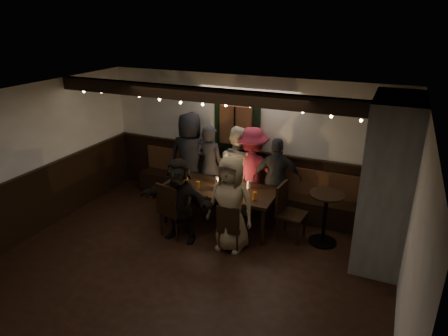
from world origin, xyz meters
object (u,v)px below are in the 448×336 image
at_px(chair_end, 287,208).
at_px(person_b, 210,166).
at_px(person_e, 277,179).
at_px(high_top, 325,212).
at_px(person_a, 190,157).
at_px(person_f, 180,200).
at_px(dining_table, 219,191).
at_px(person_g, 231,204).
at_px(chair_near_right, 230,225).
at_px(chair_near_left, 171,207).
at_px(person_c, 237,169).
at_px(person_d, 252,171).

relative_size(chair_end, person_b, 0.59).
bearing_deg(person_e, chair_end, 104.26).
height_order(chair_end, high_top, chair_end).
relative_size(person_a, person_f, 1.25).
bearing_deg(dining_table, high_top, 4.14).
bearing_deg(person_b, person_g, 132.49).
bearing_deg(chair_near_right, person_e, 77.07).
height_order(dining_table, person_b, person_b).
distance_m(chair_near_right, chair_end, 1.08).
bearing_deg(chair_end, person_b, 160.42).
distance_m(chair_near_left, person_b, 1.45).
xyz_separation_m(chair_near_right, chair_end, (0.73, 0.80, 0.09)).
xyz_separation_m(chair_end, person_c, (-1.19, 0.64, 0.30)).
bearing_deg(person_g, chair_end, 44.43).
distance_m(chair_near_left, person_a, 1.61).
relative_size(person_b, person_f, 1.13).
xyz_separation_m(high_top, person_f, (-2.29, -0.87, 0.16)).
relative_size(chair_end, person_e, 0.63).
relative_size(chair_near_left, chair_near_right, 1.20).
bearing_deg(chair_near_left, person_g, 4.16).
bearing_deg(person_c, high_top, 174.74).
xyz_separation_m(high_top, person_d, (-1.54, 0.59, 0.28)).
bearing_deg(person_c, person_b, 12.81).
distance_m(person_c, person_g, 1.42).
bearing_deg(person_d, chair_end, 127.42).
distance_m(person_d, person_e, 0.51).
xyz_separation_m(chair_near_right, high_top, (1.36, 0.88, 0.11)).
distance_m(person_a, person_e, 1.87).
bearing_deg(person_e, person_b, -16.03).
bearing_deg(chair_near_right, person_g, 102.62).
distance_m(chair_near_right, high_top, 1.63).
relative_size(person_b, person_e, 1.06).
height_order(chair_end, person_e, person_e).
bearing_deg(person_g, person_a, 137.42).
bearing_deg(chair_near_left, dining_table, 51.84).
height_order(chair_near_left, person_c, person_c).
bearing_deg(chair_near_left, chair_near_right, -0.59).
relative_size(person_d, person_e, 1.09).
bearing_deg(person_f, chair_near_right, -0.13).
bearing_deg(person_b, person_c, -174.08).
xyz_separation_m(chair_near_left, chair_near_right, (1.10, -0.01, -0.10)).
bearing_deg(person_a, person_f, 103.63).
height_order(person_a, person_g, person_a).
relative_size(chair_near_right, high_top, 0.91).
distance_m(chair_near_right, person_a, 2.20).
height_order(person_a, person_f, person_a).
height_order(dining_table, high_top, high_top).
distance_m(chair_near_right, person_e, 1.52).
height_order(dining_table, person_a, person_a).
distance_m(chair_end, person_f, 1.84).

